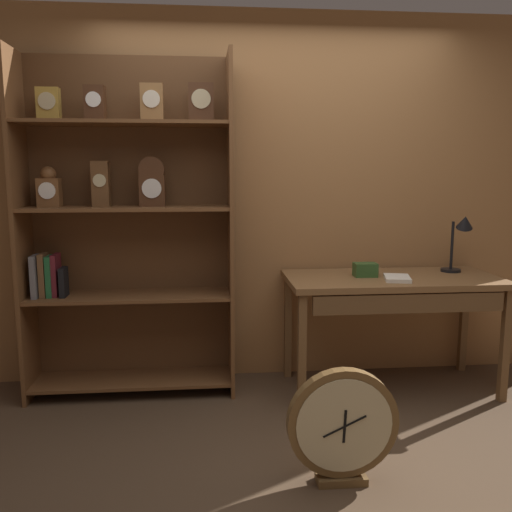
% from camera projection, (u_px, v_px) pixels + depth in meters
% --- Properties ---
extents(ground_plane, '(10.00, 10.00, 0.00)m').
position_uv_depth(ground_plane, '(309.00, 469.00, 2.75)').
color(ground_plane, '#4C3826').
extents(back_wood_panel, '(4.80, 0.05, 2.60)m').
position_uv_depth(back_wood_panel, '(275.00, 199.00, 3.90)').
color(back_wood_panel, '#9E6B3D').
rests_on(back_wood_panel, ground).
extents(bookshelf, '(1.37, 0.37, 2.25)m').
position_uv_depth(bookshelf, '(124.00, 226.00, 3.58)').
color(bookshelf, brown).
rests_on(bookshelf, ground).
extents(workbench, '(1.44, 0.67, 0.80)m').
position_uv_depth(workbench, '(393.00, 290.00, 3.65)').
color(workbench, brown).
rests_on(workbench, ground).
extents(desk_lamp, '(0.20, 0.20, 0.42)m').
position_uv_depth(desk_lamp, '(460.00, 235.00, 3.77)').
color(desk_lamp, black).
rests_on(desk_lamp, workbench).
extents(toolbox_small, '(0.15, 0.10, 0.09)m').
position_uv_depth(toolbox_small, '(365.00, 270.00, 3.66)').
color(toolbox_small, '#2D5123').
rests_on(toolbox_small, workbench).
extents(open_repair_manual, '(0.21, 0.25, 0.02)m').
position_uv_depth(open_repair_manual, '(397.00, 278.00, 3.54)').
color(open_repair_manual, silver).
rests_on(open_repair_manual, workbench).
extents(round_clock_large, '(0.54, 0.11, 0.58)m').
position_uv_depth(round_clock_large, '(343.00, 426.00, 2.59)').
color(round_clock_large, brown).
rests_on(round_clock_large, ground).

